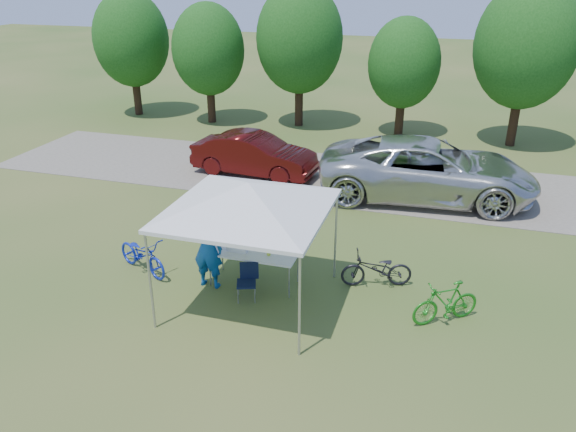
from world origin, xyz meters
name	(u,v)px	position (x,y,z in m)	size (l,w,h in m)	color
ground	(251,300)	(0.00, 0.00, 0.00)	(100.00, 100.00, 0.00)	#2D5119
gravel_strip	(333,178)	(0.00, 8.00, 0.01)	(24.00, 5.00, 0.02)	gray
canopy	(248,186)	(0.00, 0.00, 2.65)	(4.53, 4.53, 3.00)	#A5A5AA
treeline	(361,48)	(-0.29, 14.05, 3.53)	(24.89, 4.28, 6.30)	#382314
folding_table	(254,253)	(-0.18, 0.69, 0.77)	(1.97, 0.82, 0.81)	white
folding_chair	(248,278)	(-0.12, 0.12, 0.47)	(0.52, 0.54, 0.80)	black
cooler	(238,242)	(-0.54, 0.69, 0.99)	(0.49, 0.33, 0.35)	white
ice_cream_cup	(269,254)	(0.19, 0.64, 0.84)	(0.08, 0.08, 0.06)	#CAE636
cyclist	(208,248)	(-1.12, 0.31, 0.95)	(0.69, 0.45, 1.89)	#13509E
bike_blue	(142,255)	(-2.88, 0.44, 0.45)	(0.59, 1.69, 0.89)	#152AB7
bike_green	(446,302)	(4.03, 0.40, 0.45)	(0.42, 1.49, 0.89)	#1D801C
bike_dark	(377,269)	(2.49, 1.39, 0.42)	(0.56, 1.60, 0.84)	black
minivan	(428,169)	(3.15, 7.11, 0.93)	(3.01, 6.52, 1.81)	silver
sedan	(255,154)	(-2.66, 7.54, 0.73)	(1.49, 4.28, 1.41)	#460C0B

